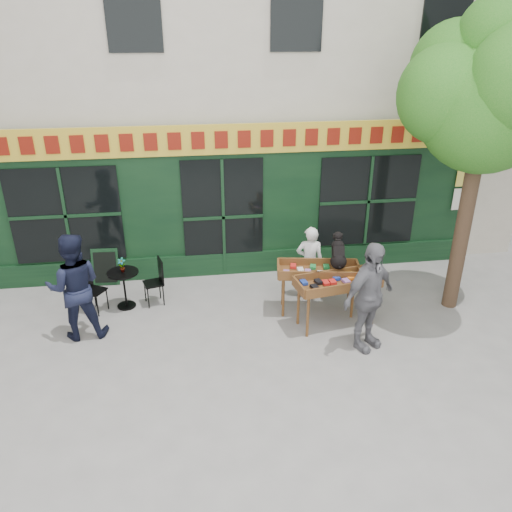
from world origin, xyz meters
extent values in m
plane|color=slate|center=(0.00, 0.00, 0.00)|extent=(80.00, 80.00, 0.00)
cube|color=beige|center=(0.00, 6.00, 5.00)|extent=(14.00, 7.00, 10.00)
cube|color=black|center=(0.00, 2.42, 1.60)|extent=(11.00, 0.16, 3.20)
cube|color=gold|center=(0.00, 2.30, 3.00)|extent=(11.00, 0.06, 0.60)
cube|color=maroon|center=(0.00, 2.26, 3.00)|extent=(9.60, 0.03, 0.34)
cube|color=black|center=(0.00, 2.32, 0.25)|extent=(11.00, 0.10, 0.50)
cube|color=black|center=(0.00, 2.32, 1.35)|extent=(1.70, 0.05, 2.50)
cube|color=black|center=(-3.20, 2.32, 1.55)|extent=(2.20, 0.05, 2.00)
cube|color=black|center=(3.20, 2.32, 1.55)|extent=(2.20, 0.05, 2.00)
cube|color=silver|center=(5.40, 2.30, 1.50)|extent=(0.42, 0.02, 0.50)
cube|color=#E5D14C|center=(5.40, 2.30, 2.05)|extent=(0.42, 0.02, 0.50)
cube|color=silver|center=(5.40, 2.30, 2.60)|extent=(0.42, 0.02, 0.50)
cylinder|color=#382619|center=(4.30, 0.30, 1.80)|extent=(0.28, 0.28, 3.60)
sphere|color=#176316|center=(4.30, 0.30, 3.80)|extent=(2.20, 2.20, 2.20)
sphere|color=#176316|center=(3.70, 0.50, 4.00)|extent=(1.70, 1.70, 1.70)
sphere|color=#176316|center=(4.00, 0.90, 4.40)|extent=(1.60, 1.60, 1.60)
sphere|color=#176316|center=(4.40, 0.40, 4.90)|extent=(1.40, 1.40, 1.40)
cylinder|color=brown|center=(0.94, 0.35, 0.40)|extent=(0.05, 0.05, 0.80)
cylinder|color=brown|center=(2.22, 0.13, 0.40)|extent=(0.05, 0.05, 0.80)
cylinder|color=brown|center=(1.01, 0.79, 0.40)|extent=(0.05, 0.05, 0.80)
cylinder|color=brown|center=(2.29, 0.57, 0.40)|extent=(0.05, 0.05, 0.80)
cube|color=brown|center=(1.62, 0.46, 0.82)|extent=(1.58, 0.83, 0.05)
cube|color=brown|center=(1.57, 0.17, 0.90)|extent=(1.49, 0.29, 0.18)
cube|color=brown|center=(1.67, 0.75, 0.90)|extent=(1.49, 0.29, 0.18)
cube|color=brown|center=(1.62, 0.46, 0.88)|extent=(1.35, 0.61, 0.06)
imported|color=white|center=(1.62, 1.11, 0.75)|extent=(0.60, 0.45, 1.50)
cylinder|color=brown|center=(1.23, -0.38, 0.40)|extent=(0.05, 0.05, 0.80)
cylinder|color=brown|center=(2.52, -0.18, 0.40)|extent=(0.05, 0.05, 0.80)
cylinder|color=brown|center=(1.16, 0.05, 0.40)|extent=(0.05, 0.05, 0.80)
cylinder|color=brown|center=(2.44, 0.26, 0.40)|extent=(0.05, 0.05, 0.80)
cube|color=brown|center=(1.84, -0.06, 0.82)|extent=(1.57, 0.81, 0.05)
cube|color=brown|center=(1.89, -0.35, 0.90)|extent=(1.49, 0.28, 0.18)
cube|color=brown|center=(1.79, 0.22, 0.90)|extent=(1.49, 0.28, 0.18)
cube|color=brown|center=(1.84, -0.06, 0.88)|extent=(1.35, 0.60, 0.06)
imported|color=slate|center=(2.14, -0.81, 0.97)|extent=(1.22, 0.97, 1.94)
cylinder|color=black|center=(-2.05, 1.15, 0.02)|extent=(0.36, 0.36, 0.03)
cylinder|color=black|center=(-2.05, 1.15, 0.38)|extent=(0.04, 0.04, 0.72)
cylinder|color=black|center=(-2.05, 1.15, 0.75)|extent=(0.60, 0.60, 0.03)
cube|color=black|center=(-2.60, 1.05, 0.45)|extent=(0.49, 0.49, 0.03)
cube|color=black|center=(-2.75, 1.14, 0.70)|extent=(0.21, 0.33, 0.50)
cylinder|color=black|center=(-2.55, 0.85, 0.22)|extent=(0.02, 0.02, 0.44)
cylinder|color=black|center=(-2.40, 1.11, 0.22)|extent=(0.02, 0.02, 0.44)
cylinder|color=black|center=(-2.81, 1.00, 0.22)|extent=(0.02, 0.02, 0.44)
cylinder|color=black|center=(-2.66, 1.26, 0.22)|extent=(0.02, 0.02, 0.44)
cube|color=black|center=(-1.50, 1.20, 0.45)|extent=(0.44, 0.44, 0.03)
cube|color=black|center=(-1.34, 1.25, 0.70)|extent=(0.12, 0.36, 0.50)
cylinder|color=black|center=(-1.69, 1.31, 0.22)|extent=(0.02, 0.02, 0.44)
cylinder|color=black|center=(-1.61, 1.02, 0.22)|extent=(0.02, 0.02, 0.44)
cylinder|color=black|center=(-1.40, 1.39, 0.22)|extent=(0.02, 0.02, 0.44)
cylinder|color=black|center=(-1.32, 1.10, 0.22)|extent=(0.02, 0.02, 0.44)
imported|color=gray|center=(-2.05, 1.15, 0.91)|extent=(0.18, 0.14, 0.29)
imported|color=black|center=(-2.75, 0.25, 0.97)|extent=(1.01, 0.82, 1.95)
cube|color=black|center=(-2.55, 2.20, 0.40)|extent=(0.57, 0.22, 0.79)
cube|color=black|center=(-2.55, 2.18, 0.40)|extent=(0.47, 0.20, 0.65)
camera|label=1|loc=(-0.75, -7.68, 5.05)|focal=35.00mm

